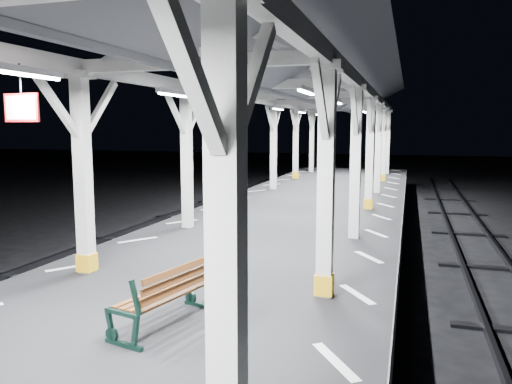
% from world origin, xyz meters
% --- Properties ---
extents(platform, '(6.00, 50.00, 1.00)m').
position_xyz_m(platform, '(0.00, 0.00, 0.50)').
color(platform, black).
rests_on(platform, ground).
extents(hazard_stripes_right, '(1.00, 48.00, 0.01)m').
position_xyz_m(hazard_stripes_right, '(2.45, 0.00, 1.00)').
color(hazard_stripes_right, silver).
rests_on(hazard_stripes_right, platform).
extents(canopy, '(5.40, 49.00, 4.65)m').
position_xyz_m(canopy, '(-0.00, -0.02, 4.56)').
color(canopy, silver).
rests_on(canopy, platform).
extents(bench_mid, '(0.87, 1.57, 0.81)m').
position_xyz_m(bench_mid, '(0.40, 0.34, 1.43)').
color(bench_mid, black).
rests_on(bench_mid, platform).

